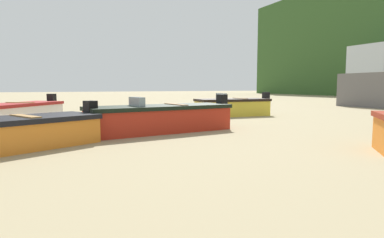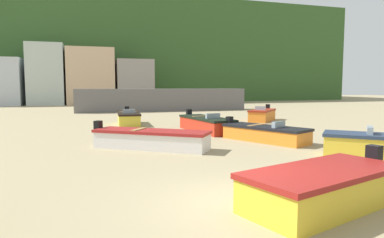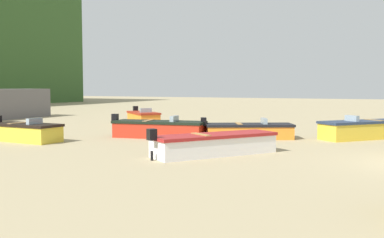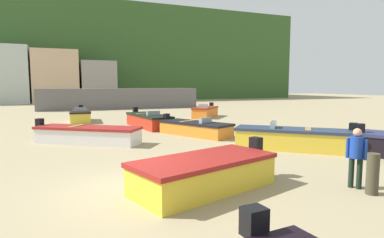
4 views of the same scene
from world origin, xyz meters
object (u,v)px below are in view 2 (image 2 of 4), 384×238
object	(u,v)px
boat_yellow_2	(129,118)
boat_yellow_8	(324,187)
boat_red_4	(206,124)
boat_white_5	(151,139)
boat_orange_1	(265,133)
boat_orange_3	(262,115)

from	to	relation	value
boat_yellow_2	boat_yellow_8	distance (m)	18.17
boat_red_4	boat_white_5	distance (m)	6.27
boat_orange_1	boat_yellow_8	world-z (taller)	boat_yellow_8
boat_orange_3	boat_white_5	distance (m)	14.00
boat_orange_1	boat_orange_3	xyz separation A→B (m)	(4.69, 8.96, 0.07)
boat_white_5	boat_yellow_2	bearing A→B (deg)	-145.62
boat_orange_3	boat_red_4	size ratio (longest dim) A/B	0.70
boat_red_4	boat_yellow_2	bearing A→B (deg)	-60.00
boat_orange_3	boat_yellow_8	size ratio (longest dim) A/B	0.82
boat_orange_3	boat_yellow_8	world-z (taller)	boat_orange_3
boat_red_4	boat_orange_1	bearing A→B (deg)	101.77
boat_yellow_2	boat_red_4	size ratio (longest dim) A/B	0.78
boat_yellow_8	boat_white_5	bearing A→B (deg)	-1.34
boat_white_5	boat_red_4	bearing A→B (deg)	173.96
boat_orange_1	boat_red_4	size ratio (longest dim) A/B	0.90
boat_orange_3	boat_white_5	bearing A→B (deg)	84.18
boat_white_5	boat_yellow_8	xyz separation A→B (m)	(2.38, -8.25, 0.03)
boat_orange_3	boat_yellow_8	distance (m)	19.37
boat_orange_1	boat_white_5	xyz separation A→B (m)	(-5.70, -0.42, 0.03)
boat_yellow_2	boat_red_4	xyz separation A→B (m)	(3.98, -5.08, -0.00)
boat_orange_1	boat_yellow_2	distance (m)	10.87
boat_yellow_2	boat_white_5	xyz separation A→B (m)	(-0.17, -9.78, -0.03)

